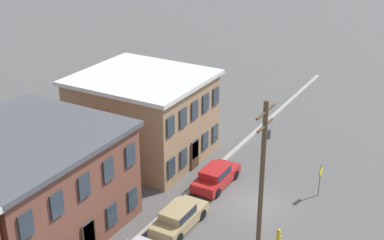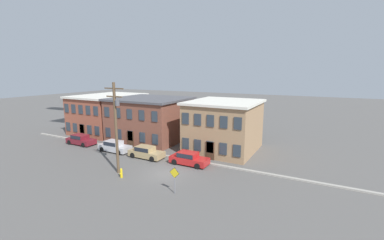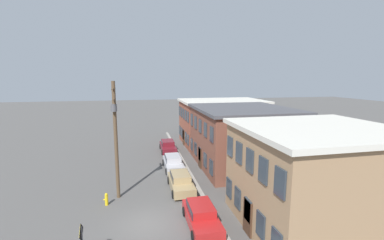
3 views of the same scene
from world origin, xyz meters
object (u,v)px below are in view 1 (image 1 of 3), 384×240
at_px(utility_pole, 263,170).
at_px(caution_sign, 320,175).
at_px(car_tan, 179,217).
at_px(fire_hydrant, 278,236).
at_px(car_red, 216,176).

bearing_deg(utility_pole, caution_sign, -9.32).
bearing_deg(caution_sign, utility_pole, 170.68).
distance_m(car_tan, caution_sign, 10.30).
bearing_deg(caution_sign, fire_hydrant, 176.12).
distance_m(caution_sign, fire_hydrant, 6.56).
bearing_deg(caution_sign, car_tan, 141.36).
xyz_separation_m(car_tan, caution_sign, (8.02, -6.41, 0.82)).
bearing_deg(fire_hydrant, caution_sign, -3.88).
bearing_deg(fire_hydrant, utility_pole, 144.21).
distance_m(caution_sign, utility_pole, 8.50).
relative_size(car_tan, fire_hydrant, 4.58).
bearing_deg(car_red, fire_hydrant, -123.15).
bearing_deg(fire_hydrant, car_red, 56.85).
bearing_deg(car_tan, utility_pole, -85.04).
relative_size(caution_sign, fire_hydrant, 2.47).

